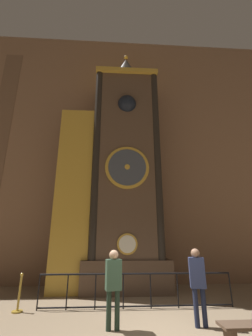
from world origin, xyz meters
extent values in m
cube|color=#846047|center=(0.00, 5.60, 6.51)|extent=(24.00, 0.30, 13.03)
cube|color=brown|center=(-0.42, 4.18, 0.56)|extent=(3.27, 1.61, 1.12)
cube|color=brown|center=(-0.42, 4.18, 5.21)|extent=(2.61, 1.40, 8.18)
cube|color=gold|center=(-0.42, 4.07, 9.20)|extent=(2.82, 1.54, 0.20)
cylinder|color=gold|center=(-0.42, 3.45, 1.67)|extent=(0.74, 0.05, 0.74)
cylinder|color=silver|center=(-0.42, 3.42, 1.67)|extent=(0.61, 0.03, 0.61)
cylinder|color=gold|center=(-0.42, 3.45, 4.56)|extent=(1.75, 0.07, 1.75)
cylinder|color=#3D424C|center=(-0.42, 3.40, 4.56)|extent=(1.50, 0.04, 1.50)
cylinder|color=gold|center=(-0.42, 3.38, 4.56)|extent=(0.21, 0.03, 0.21)
cube|color=#30241B|center=(-0.42, 3.97, 7.50)|extent=(1.02, 0.42, 1.02)
sphere|color=black|center=(-0.42, 3.55, 7.50)|extent=(0.82, 0.82, 0.82)
cylinder|color=black|center=(-1.66, 3.57, 5.21)|extent=(0.32, 0.32, 8.18)
cylinder|color=black|center=(0.83, 3.57, 5.21)|extent=(0.32, 0.32, 8.18)
cylinder|color=gold|center=(-0.42, 4.18, 9.45)|extent=(1.04, 1.04, 0.30)
cone|color=black|center=(-0.42, 4.18, 10.10)|extent=(0.99, 0.99, 0.99)
sphere|color=gold|center=(-0.42, 4.18, 10.71)|extent=(0.20, 0.20, 0.20)
cube|color=#4C3828|center=(-2.47, 4.23, 3.58)|extent=(1.40, 1.19, 7.16)
cube|color=gold|center=(-2.47, 3.62, 3.58)|extent=(1.47, 0.06, 7.16)
cylinder|color=black|center=(-2.97, 2.05, 0.45)|extent=(0.04, 0.04, 0.90)
cylinder|color=black|center=(-2.19, 2.05, 0.45)|extent=(0.04, 0.04, 0.90)
cylinder|color=black|center=(-1.41, 2.05, 0.45)|extent=(0.04, 0.04, 0.90)
cylinder|color=black|center=(-0.63, 2.05, 0.45)|extent=(0.04, 0.04, 0.90)
cylinder|color=black|center=(0.15, 2.05, 0.45)|extent=(0.04, 0.04, 0.90)
cylinder|color=black|center=(0.93, 2.05, 0.45)|extent=(0.04, 0.04, 0.90)
cylinder|color=black|center=(1.71, 2.05, 0.45)|extent=(0.04, 0.04, 0.90)
cylinder|color=black|center=(2.49, 2.05, 0.45)|extent=(0.04, 0.04, 0.90)
cylinder|color=black|center=(-0.24, 2.05, 0.88)|extent=(5.46, 0.05, 0.05)
cylinder|color=black|center=(-0.24, 2.05, 0.06)|extent=(5.46, 0.04, 0.04)
cylinder|color=#213427|center=(-1.02, 0.52, 0.38)|extent=(0.11, 0.11, 0.76)
cylinder|color=#213427|center=(-0.84, 0.52, 0.38)|extent=(0.11, 0.11, 0.76)
cube|color=#385642|center=(-0.93, 0.52, 1.08)|extent=(0.38, 0.29, 0.63)
sphere|color=tan|center=(-0.93, 0.52, 1.49)|extent=(0.21, 0.21, 0.21)
cylinder|color=#1B213A|center=(0.92, 0.57, 0.39)|extent=(0.11, 0.11, 0.77)
cylinder|color=#1B213A|center=(1.10, 0.57, 0.39)|extent=(0.11, 0.11, 0.77)
cube|color=navy|center=(1.01, 0.57, 1.10)|extent=(0.38, 0.29, 0.65)
sphere|color=#8C664C|center=(1.01, 0.57, 1.52)|extent=(0.21, 0.21, 0.21)
cylinder|color=#B28E33|center=(-3.44, 1.93, 0.02)|extent=(0.28, 0.28, 0.04)
cylinder|color=#B28E33|center=(-3.44, 1.93, 0.43)|extent=(0.06, 0.06, 0.87)
sphere|color=#B28E33|center=(-3.44, 1.93, 0.90)|extent=(0.09, 0.09, 0.09)
camera|label=1|loc=(-1.00, -5.01, 1.83)|focal=24.00mm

